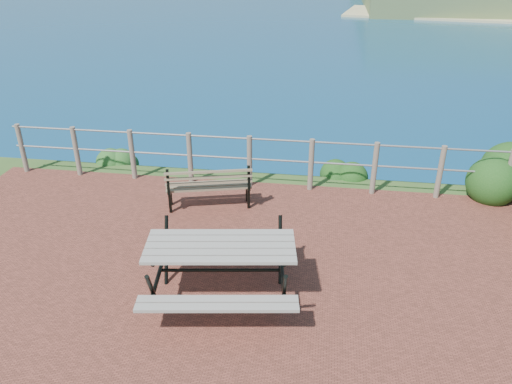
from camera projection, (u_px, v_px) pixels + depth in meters
ground at (211, 295)px, 6.62m from camera, size 10.00×7.00×0.12m
safety_railing at (250, 159)px, 9.33m from camera, size 9.40×0.10×1.00m
picnic_table at (221, 265)px, 6.37m from camera, size 1.97×1.62×0.79m
park_bench at (209, 179)px, 8.58m from camera, size 1.51×0.73×0.83m
shrub_right_edge at (503, 195)px, 9.24m from camera, size 1.10×1.10×1.57m
shrub_lip_west at (117, 161)px, 10.67m from camera, size 0.66×0.66×0.36m
shrub_lip_east at (343, 173)px, 10.13m from camera, size 0.70×0.70×0.41m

